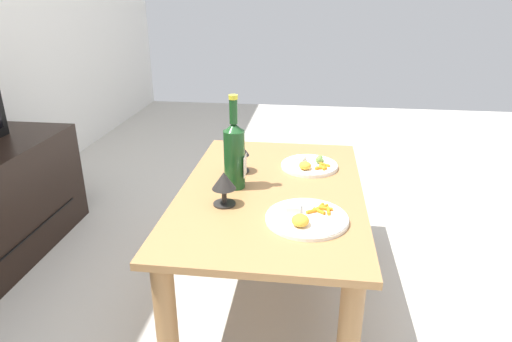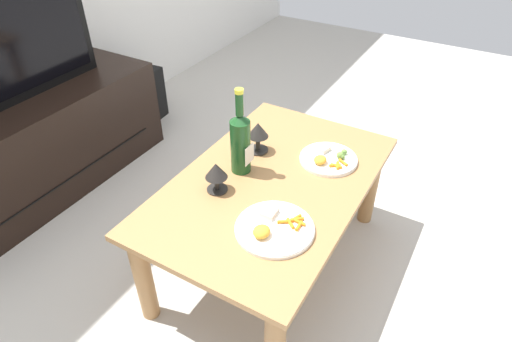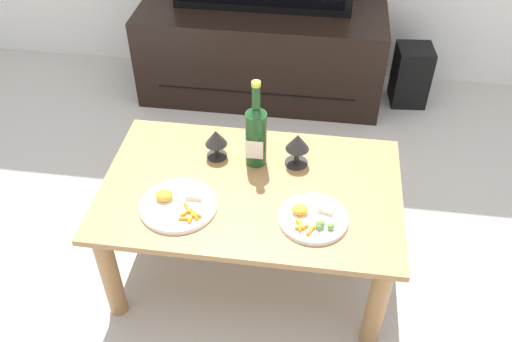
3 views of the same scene
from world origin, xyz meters
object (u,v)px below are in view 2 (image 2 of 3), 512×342
at_px(floor_speaker, 145,94).
at_px(dinner_plate_right, 329,159).
at_px(tv_stand, 35,146).
at_px(dining_table, 271,197).
at_px(goblet_left, 216,172).
at_px(goblet_right, 258,132).
at_px(dinner_plate_left, 274,228).
at_px(wine_bottle, 240,141).

distance_m(floor_speaker, dinner_plate_right, 1.61).
relative_size(tv_stand, floor_speaker, 3.95).
distance_m(dining_table, goblet_left, 0.28).
distance_m(floor_speaker, goblet_right, 1.40).
distance_m(tv_stand, goblet_left, 1.21).
relative_size(tv_stand, goblet_right, 10.04).
bearing_deg(dinner_plate_left, goblet_left, 74.20).
xyz_separation_m(floor_speaker, goblet_left, (-0.89, -1.21, 0.37)).
bearing_deg(dining_table, dinner_plate_right, -30.66).
bearing_deg(tv_stand, dining_table, -84.14).
height_order(wine_bottle, dinner_plate_right, wine_bottle).
bearing_deg(wine_bottle, dinner_plate_left, -130.34).
bearing_deg(floor_speaker, dinner_plate_left, -127.99).
distance_m(wine_bottle, dinner_plate_right, 0.39).
relative_size(dinner_plate_left, dinner_plate_right, 1.14).
bearing_deg(dinner_plate_left, dinner_plate_right, -0.28).
bearing_deg(goblet_right, tv_stand, 103.91).
bearing_deg(dining_table, dinner_plate_left, -149.96).
height_order(tv_stand, goblet_left, goblet_left).
xyz_separation_m(dining_table, dinner_plate_left, (-0.24, -0.14, 0.10)).
height_order(wine_bottle, dinner_plate_left, wine_bottle).
relative_size(wine_bottle, dinner_plate_right, 1.49).
xyz_separation_m(dinner_plate_left, dinner_plate_right, (0.48, -0.00, 0.00)).
relative_size(floor_speaker, goblet_right, 2.54).
bearing_deg(tv_stand, dinner_plate_right, -75.78).
bearing_deg(floor_speaker, wine_bottle, -126.07).
bearing_deg(goblet_left, dining_table, -44.43).
bearing_deg(dinner_plate_left, wine_bottle, 49.66).
height_order(dining_table, dinner_plate_right, dinner_plate_right).
height_order(dining_table, dinner_plate_left, dinner_plate_left).
distance_m(goblet_right, dinner_plate_left, 0.50).
bearing_deg(tv_stand, goblet_left, -90.95).
bearing_deg(tv_stand, dinner_plate_left, -93.97).
distance_m(goblet_left, goblet_right, 0.31).
height_order(goblet_left, dinner_plate_right, goblet_left).
bearing_deg(goblet_right, dinner_plate_left, -143.54).
xyz_separation_m(goblet_left, goblet_right, (0.31, 0.00, 0.01)).
height_order(floor_speaker, goblet_left, goblet_left).
relative_size(dining_table, dinner_plate_left, 4.00).
xyz_separation_m(goblet_left, dinner_plate_left, (-0.08, -0.29, -0.07)).
bearing_deg(dining_table, goblet_left, 135.57).
bearing_deg(tv_stand, floor_speaker, 2.13).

